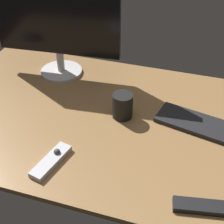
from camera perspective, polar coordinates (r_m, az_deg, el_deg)
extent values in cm
cube|color=olive|center=(130.00, -0.32, -1.35)|extent=(140.00, 84.00, 2.00)
cylinder|color=silver|center=(157.96, -8.51, 6.78)|extent=(18.80, 18.80, 1.48)
cylinder|color=silver|center=(155.34, -8.69, 8.45)|extent=(3.31, 3.31, 9.10)
cube|color=black|center=(145.14, -9.62, 16.87)|extent=(54.35, 7.24, 39.72)
cube|color=black|center=(128.73, 16.00, -2.51)|extent=(40.52, 20.04, 1.68)
cube|color=#B7B7BC|center=(112.94, -10.25, -8.16)|extent=(8.34, 17.49, 1.91)
sphere|color=#3F3F44|center=(113.76, -9.27, -6.65)|extent=(2.20, 2.20, 2.20)
cube|color=black|center=(102.95, 15.02, -15.17)|extent=(17.35, 7.60, 1.88)
cylinder|color=black|center=(127.31, 1.79, 1.06)|extent=(7.73, 7.73, 9.92)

